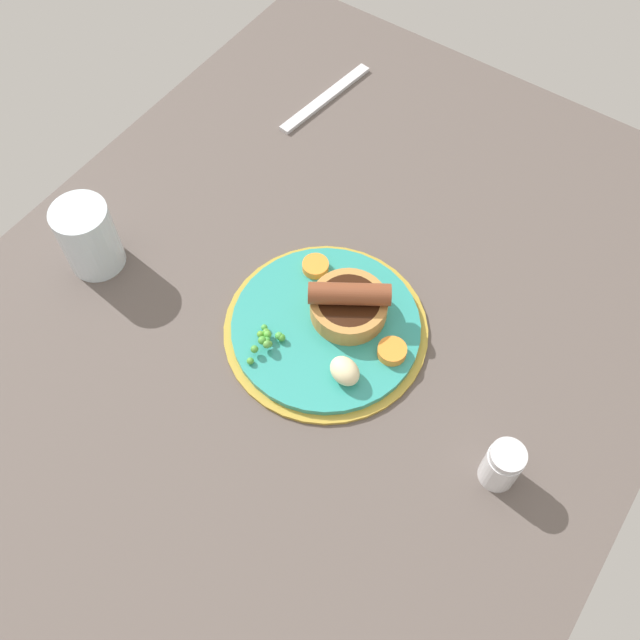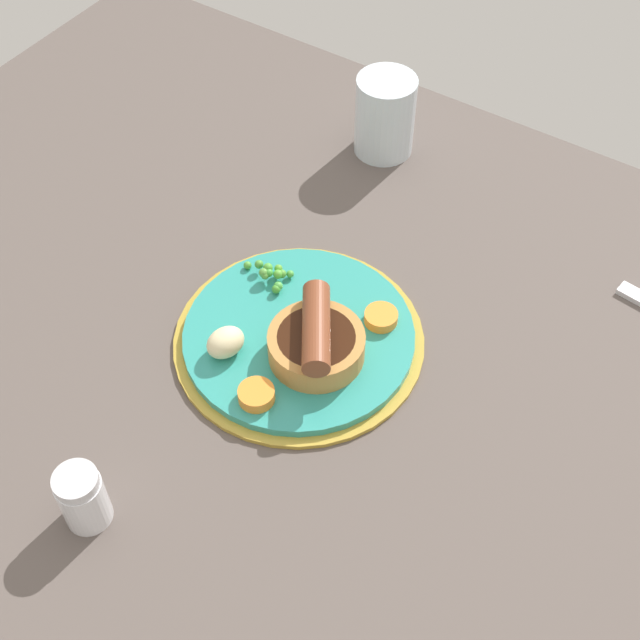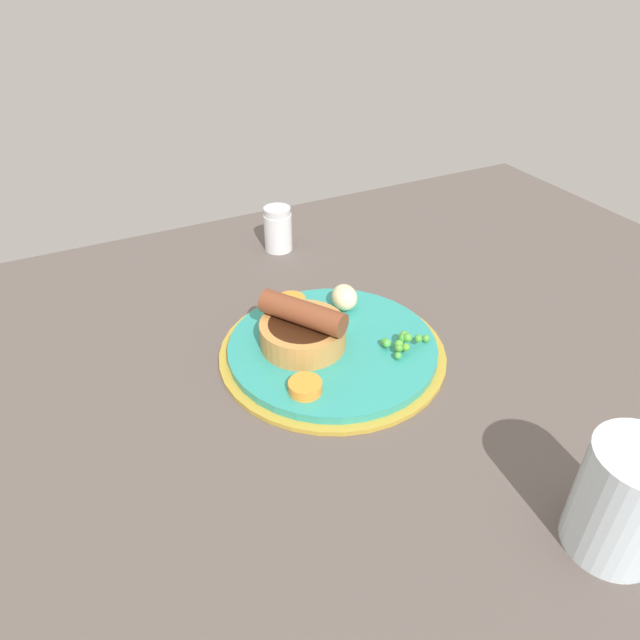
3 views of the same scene
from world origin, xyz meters
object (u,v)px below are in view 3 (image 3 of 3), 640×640
(carrot_slice_2, at_px, (291,303))
(drinking_glass, at_px, (625,501))
(dinner_plate, at_px, (332,350))
(carrot_slice_1, at_px, (305,387))
(pea_pile, at_px, (403,342))
(salt_shaker, at_px, (278,229))
(sausage_pudding, at_px, (303,329))
(potato_chunk_0, at_px, (344,297))

(carrot_slice_2, height_order, drinking_glass, drinking_glass)
(dinner_plate, relative_size, carrot_slice_1, 7.45)
(pea_pile, height_order, salt_shaker, salt_shaker)
(sausage_pudding, bearing_deg, drinking_glass, -13.73)
(sausage_pudding, distance_m, drinking_glass, 0.32)
(dinner_plate, bearing_deg, carrot_slice_2, 97.29)
(dinner_plate, relative_size, drinking_glass, 2.55)
(carrot_slice_2, xyz_separation_m, salt_shaker, (0.05, 0.16, 0.01))
(pea_pile, bearing_deg, sausage_pudding, 149.03)
(carrot_slice_1, relative_size, salt_shaker, 0.52)
(potato_chunk_0, height_order, carrot_slice_1, potato_chunk_0)
(pea_pile, distance_m, salt_shaker, 0.29)
(sausage_pudding, relative_size, salt_shaker, 1.48)
(carrot_slice_1, bearing_deg, salt_shaker, 71.54)
(carrot_slice_2, bearing_deg, salt_shaker, 71.86)
(carrot_slice_1, height_order, drinking_glass, drinking_glass)
(dinner_plate, relative_size, salt_shaker, 3.86)
(pea_pile, relative_size, salt_shaker, 0.84)
(pea_pile, xyz_separation_m, drinking_glass, (0.02, -0.25, 0.02))
(salt_shaker, bearing_deg, sausage_pudding, -106.92)
(potato_chunk_0, relative_size, salt_shaker, 0.60)
(carrot_slice_1, distance_m, drinking_glass, 0.28)
(potato_chunk_0, bearing_deg, pea_pile, -80.23)
(carrot_slice_2, relative_size, salt_shaker, 0.54)
(dinner_plate, distance_m, pea_pile, 0.08)
(sausage_pudding, xyz_separation_m, salt_shaker, (0.07, 0.24, -0.00))
(sausage_pudding, distance_m, pea_pile, 0.10)
(carrot_slice_1, distance_m, carrot_slice_2, 0.15)
(carrot_slice_2, height_order, salt_shaker, salt_shaker)
(drinking_glass, xyz_separation_m, salt_shaker, (-0.04, 0.54, -0.02))
(sausage_pudding, height_order, carrot_slice_1, sausage_pudding)
(potato_chunk_0, xyz_separation_m, drinking_glass, (0.03, -0.35, 0.02))
(dinner_plate, xyz_separation_m, salt_shaker, (0.04, 0.25, 0.03))
(sausage_pudding, bearing_deg, potato_chunk_0, 87.52)
(drinking_glass, relative_size, salt_shaker, 1.51)
(sausage_pudding, distance_m, carrot_slice_1, 0.08)
(potato_chunk_0, height_order, carrot_slice_2, potato_chunk_0)
(potato_chunk_0, distance_m, carrot_slice_2, 0.06)
(salt_shaker, bearing_deg, dinner_plate, -99.88)
(pea_pile, xyz_separation_m, carrot_slice_1, (-0.12, -0.01, -0.00))
(dinner_plate, height_order, potato_chunk_0, potato_chunk_0)
(potato_chunk_0, xyz_separation_m, carrot_slice_1, (-0.10, -0.11, -0.01))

